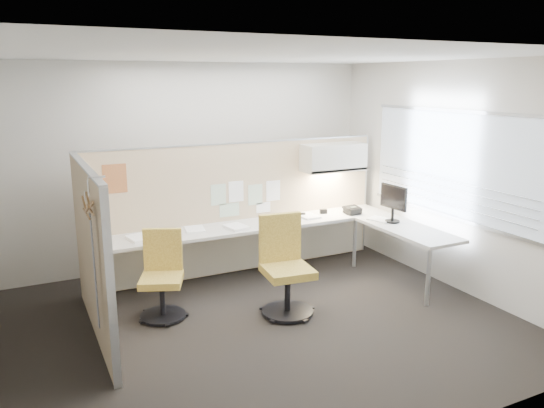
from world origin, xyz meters
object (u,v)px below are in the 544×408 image
chair_left (162,278)px  chair_right (285,269)px  phone (352,210)px  desk (280,233)px  monitor (393,201)px

chair_left → chair_right: (1.26, -0.51, 0.07)m
chair_left → phone: bearing=32.5°
desk → phone: size_ratio=18.57×
desk → monitor: bearing=-23.0°
desk → chair_left: 1.77m
desk → chair_right: chair_right is taller
desk → phone: phone is taller
desk → phone: (1.15, 0.02, 0.18)m
phone → monitor: bearing=-72.1°
chair_left → monitor: monitor is taller
monitor → phone: (-0.22, 0.60, -0.23)m
chair_right → phone: (1.59, 1.02, 0.27)m
chair_left → monitor: (3.07, -0.10, 0.57)m
desk → phone: bearing=1.1°
monitor → chair_right: bearing=99.5°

